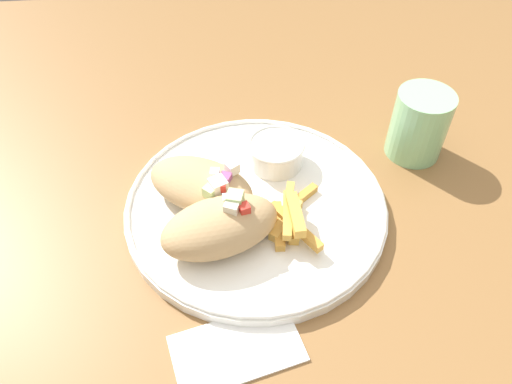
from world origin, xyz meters
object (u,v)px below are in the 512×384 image
fries_pile (288,216)px  pita_sandwich_far (202,187)px  plate (256,206)px  water_glass (418,127)px  sauce_ramekin (275,152)px  pita_sandwich_near (220,226)px

fries_pile → pita_sandwich_far: bearing=155.3°
plate → pita_sandwich_far: size_ratio=2.07×
fries_pile → water_glass: bearing=32.8°
fries_pile → sauce_ramekin: same height
plate → sauce_ramekin: sauce_ramekin is taller
pita_sandwich_near → fries_pile: 0.08m
pita_sandwich_near → fries_pile: pita_sandwich_near is taller
pita_sandwich_near → fries_pile: (0.08, 0.02, -0.02)m
plate → pita_sandwich_far: pita_sandwich_far is taller
water_glass → pita_sandwich_far: bearing=-164.9°
fries_pile → plate: bearing=135.1°
fries_pile → sauce_ramekin: 0.10m
pita_sandwich_far → sauce_ramekin: 0.11m
plate → pita_sandwich_near: pita_sandwich_near is taller
pita_sandwich_near → sauce_ramekin: bearing=41.4°
plate → fries_pile: bearing=-44.9°
sauce_ramekin → pita_sandwich_far: bearing=-149.1°
pita_sandwich_far → sauce_ramekin: bearing=61.7°
sauce_ramekin → water_glass: 0.19m
fries_pile → sauce_ramekin: bearing=91.4°
plate → water_glass: water_glass is taller
plate → water_glass: size_ratio=3.40×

